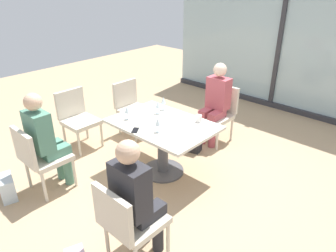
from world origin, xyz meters
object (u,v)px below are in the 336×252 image
(person_front_left, at_px, (45,137))
(person_near_window, at_px, (216,100))
(cell_phone_on_table, at_px, (135,130))
(person_front_right, at_px, (136,195))
(wine_glass_0, at_px, (163,101))
(chair_near_window, at_px, (219,111))
(chair_side_end, at_px, (77,116))
(wine_glass_2, at_px, (158,122))
(coffee_cup, at_px, (199,118))
(handbag_1, at_px, (7,188))
(dining_table_main, at_px, (163,135))
(chair_front_left, at_px, (39,156))
(wine_glass_1, at_px, (158,105))
(handbag_0, at_px, (191,142))
(chair_front_right, at_px, (128,220))
(wine_glass_3, at_px, (127,110))
(chair_far_left, at_px, (132,105))

(person_front_left, bearing_deg, person_near_window, 71.30)
(cell_phone_on_table, bearing_deg, person_front_right, -77.20)
(person_near_window, height_order, wine_glass_0, person_near_window)
(chair_near_window, xyz_separation_m, chair_side_end, (-1.46, -1.61, 0.00))
(wine_glass_0, distance_m, wine_glass_2, 0.68)
(wine_glass_0, height_order, coffee_cup, wine_glass_0)
(person_front_right, relative_size, handbag_1, 4.20)
(wine_glass_2, height_order, handbag_1, wine_glass_2)
(person_front_left, bearing_deg, cell_phone_on_table, 48.62)
(dining_table_main, xyz_separation_m, cell_phone_on_table, (-0.09, -0.38, 0.18))
(person_front_left, distance_m, coffee_cup, 1.87)
(chair_front_left, height_order, wine_glass_1, wine_glass_1)
(coffee_cup, bearing_deg, wine_glass_2, -108.12)
(chair_near_window, xyz_separation_m, handbag_0, (-0.08, -0.58, -0.36))
(chair_front_right, bearing_deg, person_front_left, 176.05)
(cell_phone_on_table, bearing_deg, chair_front_left, -163.19)
(person_front_right, distance_m, wine_glass_3, 1.54)
(coffee_cup, xyz_separation_m, cell_phone_on_table, (-0.41, -0.72, -0.04))
(wine_glass_0, bearing_deg, chair_near_window, 73.48)
(chair_front_right, relative_size, person_near_window, 0.69)
(chair_far_left, xyz_separation_m, person_front_right, (1.97, -1.67, 0.20))
(chair_far_left, bearing_deg, chair_near_window, 33.27)
(wine_glass_2, bearing_deg, chair_far_left, 151.07)
(handbag_1, bearing_deg, wine_glass_0, 85.34)
(chair_near_window, height_order, wine_glass_3, wine_glass_3)
(chair_far_left, relative_size, wine_glass_2, 4.70)
(chair_front_left, height_order, person_near_window, person_near_window)
(chair_near_window, xyz_separation_m, chair_front_left, (-0.79, -2.55, 0.00))
(person_near_window, bearing_deg, coffee_cup, -69.37)
(chair_front_right, bearing_deg, chair_side_end, 157.36)
(chair_front_left, bearing_deg, chair_far_left, 102.24)
(chair_near_window, relative_size, chair_side_end, 1.00)
(dining_table_main, height_order, chair_side_end, chair_side_end)
(chair_front_right, distance_m, cell_phone_on_table, 1.28)
(chair_far_left, bearing_deg, wine_glass_1, -19.84)
(person_front_right, relative_size, wine_glass_0, 6.81)
(chair_front_right, height_order, coffee_cup, chair_front_right)
(chair_near_window, relative_size, wine_glass_1, 4.70)
(chair_front_left, bearing_deg, chair_front_right, 0.00)
(chair_far_left, bearing_deg, cell_phone_on_table, -39.20)
(chair_far_left, xyz_separation_m, chair_side_end, (-0.29, -0.84, 0.00))
(chair_near_window, xyz_separation_m, person_near_window, (-0.00, -0.11, 0.20))
(wine_glass_0, height_order, handbag_0, wine_glass_0)
(chair_front_right, relative_size, wine_glass_0, 4.70)
(dining_table_main, xyz_separation_m, handbag_0, (-0.08, 0.70, -0.41))
(wine_glass_0, relative_size, coffee_cup, 2.06)
(chair_side_end, xyz_separation_m, person_front_left, (0.67, -0.83, 0.20))
(chair_far_left, xyz_separation_m, wine_glass_0, (0.89, -0.19, 0.37))
(wine_glass_0, bearing_deg, chair_far_left, 168.06)
(wine_glass_3, bearing_deg, chair_front_right, -41.23)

